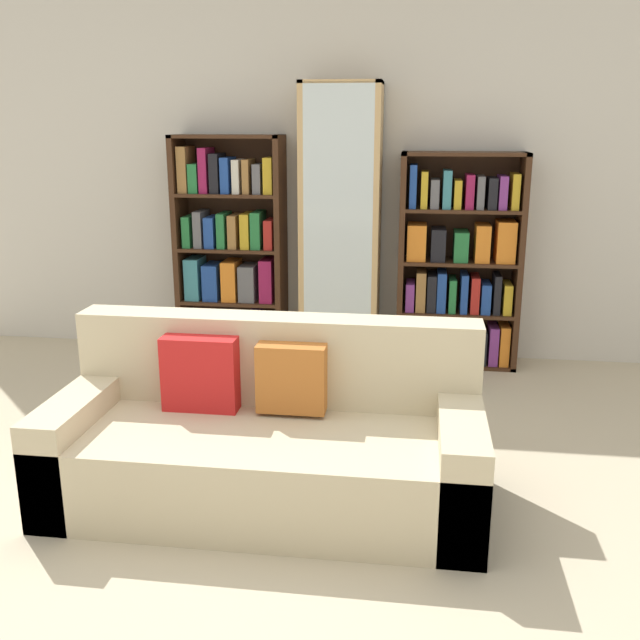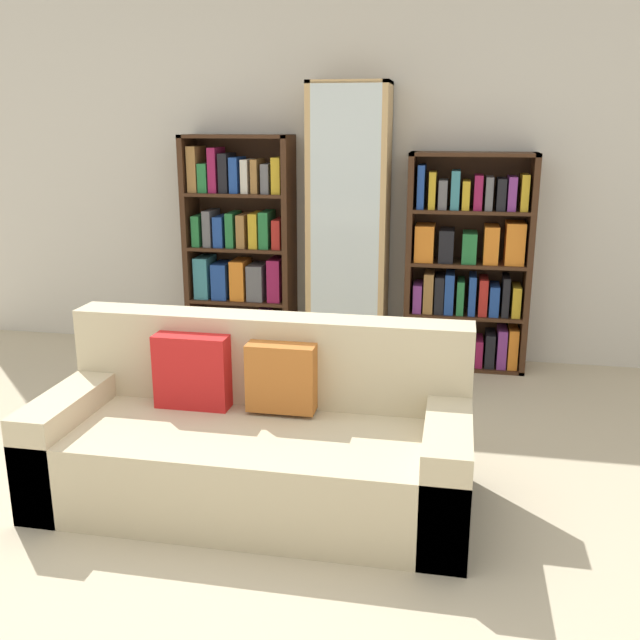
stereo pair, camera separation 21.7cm
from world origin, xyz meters
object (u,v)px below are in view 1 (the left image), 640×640
object	(u,v)px
display_cabinet	(341,227)
bookshelf_right	(459,268)
wine_bottle	(427,364)
bookshelf_left	(231,253)
couch	(267,441)

from	to	relation	value
display_cabinet	bookshelf_right	bearing A→B (deg)	1.10
wine_bottle	bookshelf_left	bearing A→B (deg)	159.96
wine_bottle	couch	bearing A→B (deg)	-115.57
bookshelf_left	display_cabinet	distance (m)	0.85
bookshelf_left	couch	bearing A→B (deg)	-71.37
wine_bottle	display_cabinet	bearing A→B (deg)	141.14
display_cabinet	wine_bottle	bearing A→B (deg)	-38.86
bookshelf_left	display_cabinet	world-z (taller)	display_cabinet
couch	display_cabinet	distance (m)	2.21
bookshelf_right	wine_bottle	xyz separation A→B (m)	(-0.21, -0.53, -0.55)
display_cabinet	bookshelf_right	xyz separation A→B (m)	(0.85, 0.02, -0.28)
bookshelf_right	wine_bottle	world-z (taller)	bookshelf_right
couch	display_cabinet	xyz separation A→B (m)	(0.11, 2.09, 0.71)
wine_bottle	bookshelf_right	bearing A→B (deg)	68.46
bookshelf_right	display_cabinet	bearing A→B (deg)	-178.90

